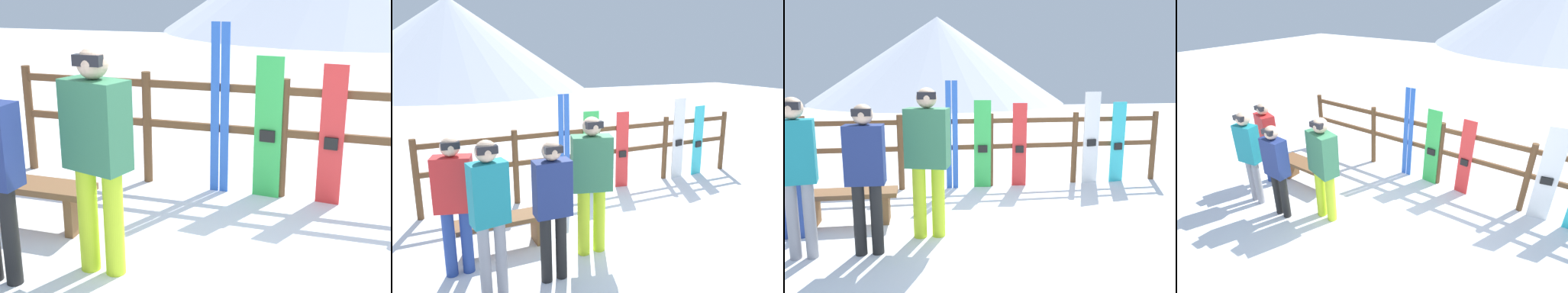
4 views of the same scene
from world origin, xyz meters
TOP-DOWN VIEW (x-y plane):
  - ground_plane at (0.00, 0.00)m, footprint 40.00×40.00m
  - mountain_backdrop at (0.00, 23.93)m, footprint 18.00×18.00m
  - fence at (0.00, 1.93)m, footprint 6.09×0.10m
  - bench at (-2.06, 0.51)m, footprint 1.18×0.36m
  - person_navy at (-1.71, -0.41)m, footprint 0.40×0.23m
  - person_plaid_green at (-1.07, -0.04)m, footprint 0.53×0.38m
  - person_red at (-2.64, 0.16)m, footprint 0.46×0.33m
  - person_teal at (-2.37, -0.41)m, footprint 0.39×0.26m
  - ski_pair_blue at (-0.66, 1.88)m, footprint 0.20×0.02m
  - snowboard_green at (-0.15, 1.87)m, footprint 0.29×0.08m
  - snowboard_red at (0.49, 1.87)m, footprint 0.24×0.08m
  - snowboard_white at (1.77, 1.87)m, footprint 0.31×0.10m
  - snowboard_cyan at (2.27, 1.87)m, footprint 0.27×0.09m

SIDE VIEW (x-z plane):
  - ground_plane at x=0.00m, z-range 0.00..0.00m
  - bench at x=-2.06m, z-range 0.10..0.52m
  - snowboard_red at x=0.49m, z-range 0.00..1.42m
  - snowboard_cyan at x=2.27m, z-range 0.00..1.42m
  - snowboard_green at x=-0.15m, z-range 0.00..1.47m
  - fence at x=0.00m, z-range 0.12..1.37m
  - snowboard_white at x=1.77m, z-range 0.00..1.59m
  - ski_pair_blue at x=-0.66m, z-range 0.00..1.79m
  - person_navy at x=-1.71m, z-range 0.13..1.72m
  - person_red at x=-2.64m, z-range 0.13..1.73m
  - person_teal at x=-2.37m, z-range 0.16..1.82m
  - person_plaid_green at x=-1.07m, z-range 0.13..1.87m
  - mountain_backdrop at x=0.00m, z-range 0.00..6.00m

